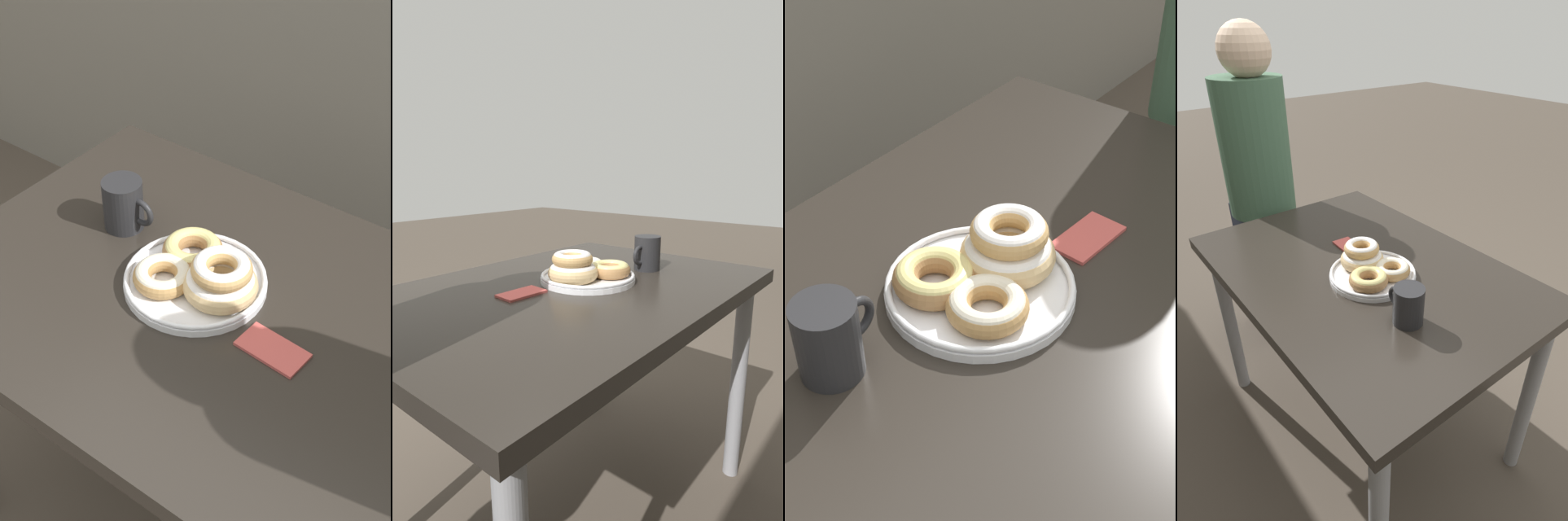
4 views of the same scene
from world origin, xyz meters
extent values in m
plane|color=#4C4238|center=(0.00, 0.00, 0.00)|extent=(14.00, 14.00, 0.00)
cube|color=#28231E|center=(0.00, 0.22, 0.71)|extent=(1.09, 0.75, 0.04)
cylinder|color=#99999E|center=(-0.48, -0.10, 0.35)|extent=(0.05, 0.05, 0.69)
cylinder|color=#99999E|center=(-0.48, 0.53, 0.35)|extent=(0.05, 0.05, 0.69)
cylinder|color=white|center=(-0.07, 0.23, 0.74)|extent=(0.26, 0.26, 0.01)
torus|color=white|center=(-0.07, 0.23, 0.75)|extent=(0.26, 0.26, 0.01)
torus|color=#D6B27A|center=(-0.01, 0.22, 0.77)|extent=(0.14, 0.14, 0.04)
torus|color=white|center=(-0.01, 0.22, 0.78)|extent=(0.13, 0.13, 0.03)
torus|color=#9E7042|center=(-0.11, 0.27, 0.77)|extent=(0.15, 0.15, 0.04)
torus|color=#E0D17F|center=(-0.11, 0.27, 0.77)|extent=(0.14, 0.14, 0.03)
torus|color=#B2844C|center=(-0.11, 0.18, 0.76)|extent=(0.14, 0.14, 0.03)
torus|color=silver|center=(-0.11, 0.18, 0.77)|extent=(0.13, 0.13, 0.03)
torus|color=tan|center=(-0.01, 0.22, 0.81)|extent=(0.15, 0.15, 0.03)
torus|color=white|center=(-0.01, 0.22, 0.81)|extent=(0.14, 0.14, 0.03)
cylinder|color=#232326|center=(-0.29, 0.28, 0.79)|extent=(0.08, 0.08, 0.11)
cylinder|color=#382114|center=(-0.29, 0.28, 0.83)|extent=(0.07, 0.07, 0.00)
torus|color=#232326|center=(-0.24, 0.28, 0.79)|extent=(0.06, 0.01, 0.06)
cube|color=#BC4C47|center=(0.13, 0.17, 0.74)|extent=(0.12, 0.07, 0.01)
camera|label=1|loc=(0.52, -0.56, 1.64)|focal=50.00mm
camera|label=2|loc=(0.79, 0.92, 1.05)|focal=28.00mm
camera|label=3|loc=(-0.66, -0.24, 1.40)|focal=50.00mm
camera|label=4|loc=(-0.88, 0.86, 1.42)|focal=28.00mm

